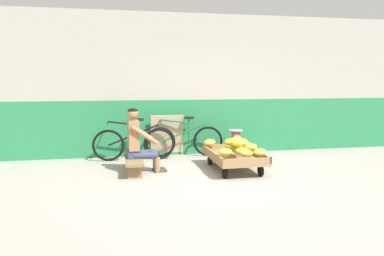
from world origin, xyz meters
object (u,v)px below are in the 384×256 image
(weighing_scale, at_px, (236,137))
(sign_board, at_px, (167,135))
(bicycle_near_left, at_px, (134,143))
(shopping_bag, at_px, (240,156))
(banana_cart, at_px, (234,157))
(bicycle_far_left, at_px, (184,140))
(vendor_seated, at_px, (138,141))
(plastic_crate, at_px, (236,151))
(low_bench, at_px, (134,162))

(weighing_scale, relative_size, sign_board, 0.34)
(sign_board, bearing_deg, weighing_scale, -21.63)
(weighing_scale, height_order, bicycle_near_left, bicycle_near_left)
(sign_board, height_order, shopping_bag, sign_board)
(banana_cart, bearing_deg, weighing_scale, 70.09)
(bicycle_far_left, relative_size, shopping_bag, 6.92)
(banana_cart, relative_size, sign_board, 1.63)
(vendor_seated, xyz_separation_m, bicycle_near_left, (-0.04, 1.05, -0.21))
(plastic_crate, distance_m, bicycle_near_left, 2.11)
(vendor_seated, relative_size, sign_board, 1.28)
(vendor_seated, xyz_separation_m, weighing_scale, (2.06, 0.84, -0.11))
(banana_cart, relative_size, weighing_scale, 4.82)
(bicycle_far_left, distance_m, sign_board, 0.39)
(plastic_crate, bearing_deg, bicycle_far_left, 159.88)
(plastic_crate, relative_size, sign_board, 0.41)
(shopping_bag, bearing_deg, banana_cart, -117.89)
(low_bench, relative_size, sign_board, 1.24)
(vendor_seated, xyz_separation_m, sign_board, (0.68, 1.38, -0.13))
(low_bench, height_order, sign_board, sign_board)
(plastic_crate, relative_size, bicycle_near_left, 0.22)
(banana_cart, height_order, bicycle_far_left, bicycle_far_left)
(low_bench, height_order, bicycle_near_left, bicycle_near_left)
(banana_cart, xyz_separation_m, vendor_seated, (-1.69, 0.16, 0.33))
(weighing_scale, relative_size, bicycle_near_left, 0.18)
(banana_cart, xyz_separation_m, low_bench, (-1.78, 0.16, -0.04))
(banana_cart, distance_m, weighing_scale, 1.08)
(weighing_scale, xyz_separation_m, bicycle_far_left, (-1.03, 0.38, -0.10))
(bicycle_near_left, distance_m, sign_board, 0.80)
(weighing_scale, bearing_deg, sign_board, 158.37)
(low_bench, distance_m, weighing_scale, 2.32)
(vendor_seated, height_order, bicycle_near_left, vendor_seated)
(plastic_crate, xyz_separation_m, bicycle_near_left, (-2.09, 0.21, 0.20))
(banana_cart, bearing_deg, sign_board, 123.20)
(sign_board, bearing_deg, vendor_seated, -116.39)
(bicycle_near_left, bearing_deg, low_bench, -92.66)
(weighing_scale, relative_size, shopping_bag, 1.25)
(banana_cart, distance_m, sign_board, 1.85)
(bicycle_near_left, bearing_deg, sign_board, 24.45)
(vendor_seated, distance_m, sign_board, 1.54)
(vendor_seated, distance_m, shopping_bag, 2.10)
(banana_cart, xyz_separation_m, shopping_bag, (0.31, 0.59, -0.12))
(plastic_crate, bearing_deg, sign_board, 158.41)
(bicycle_near_left, bearing_deg, shopping_bag, -17.00)
(bicycle_near_left, xyz_separation_m, sign_board, (0.72, 0.33, 0.09))
(banana_cart, relative_size, bicycle_far_left, 0.87)
(sign_board, xyz_separation_m, shopping_bag, (1.32, -0.95, -0.32))
(weighing_scale, bearing_deg, shopping_bag, -96.96)
(vendor_seated, relative_size, plastic_crate, 3.17)
(banana_cart, distance_m, bicycle_far_left, 1.53)
(plastic_crate, relative_size, shopping_bag, 1.50)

